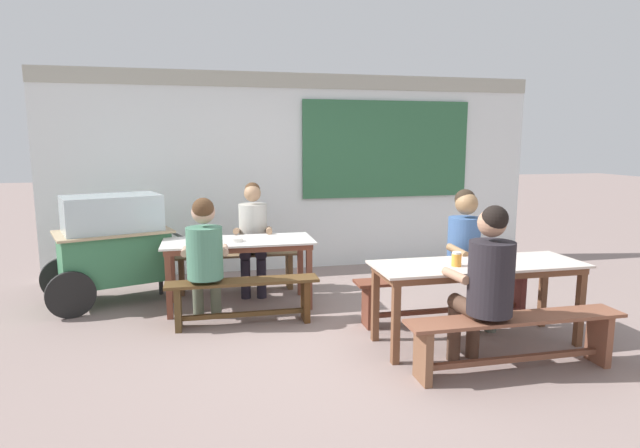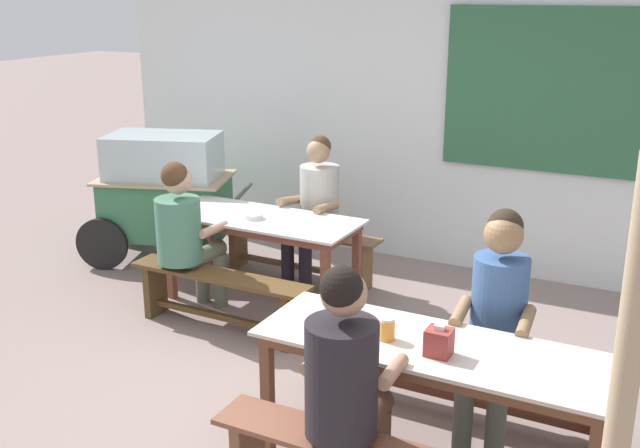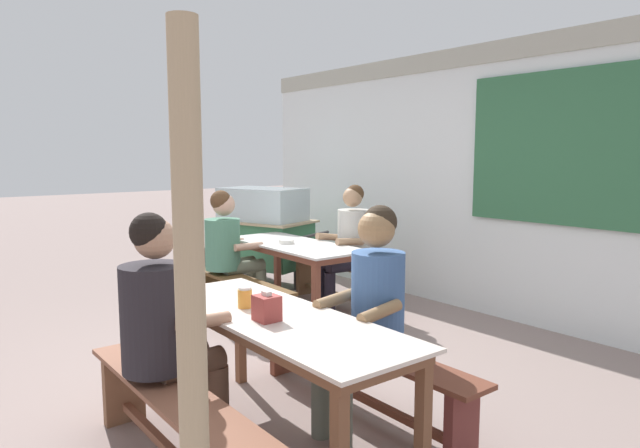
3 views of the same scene
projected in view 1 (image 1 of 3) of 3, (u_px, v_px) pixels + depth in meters
ground_plane at (357, 335)px, 4.84m from camera, size 40.00×40.00×0.00m
backdrop_wall at (304, 168)px, 7.25m from camera, size 6.80×0.23×2.69m
dining_table_far at (239, 247)px, 5.60m from camera, size 1.61×0.69×0.73m
dining_table_near at (478, 271)px, 4.55m from camera, size 1.87×0.65×0.73m
bench_far_back at (236, 267)px, 6.24m from camera, size 1.52×0.28×0.45m
bench_far_front at (243, 295)px, 5.07m from camera, size 1.48×0.28×0.45m
bench_near_back at (445, 291)px, 5.19m from camera, size 1.86×0.28×0.45m
bench_near_front at (515, 334)px, 4.03m from camera, size 1.77×0.30×0.45m
food_cart at (112, 242)px, 5.76m from camera, size 1.65×1.16×1.20m
person_right_near_table at (468, 248)px, 5.09m from camera, size 0.45×0.59×1.32m
person_center_facing at (253, 231)px, 6.15m from camera, size 0.48×0.58×1.30m
person_near_front at (486, 278)px, 3.96m from camera, size 0.47×0.56×1.32m
person_left_back_turned at (205, 253)px, 5.00m from camera, size 0.46×0.60×1.27m
tissue_box at (490, 257)px, 4.45m from camera, size 0.13×0.12×0.16m
condiment_jar at (456, 259)px, 4.42m from camera, size 0.08×0.08×0.12m
soup_bowl at (236, 240)px, 5.51m from camera, size 0.15×0.15×0.04m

